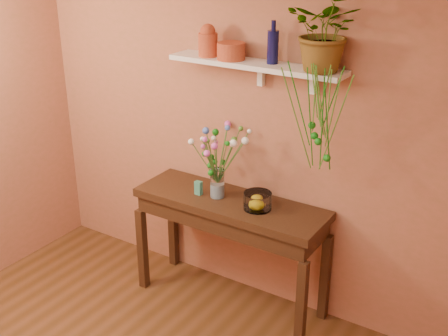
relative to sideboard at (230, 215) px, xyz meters
The scene contains 13 objects.
room 1.83m from the sideboard, 87.85° to the right, with size 4.04×4.04×2.70m.
sideboard is the anchor object (origin of this frame).
wall_shelf 1.15m from the sideboard, 47.13° to the left, with size 1.30×0.24×0.19m.
terracotta_jug 1.30m from the sideboard, 157.01° to the left, with size 0.16×0.16×0.23m.
terracotta_pot 1.23m from the sideboard, 121.41° to the left, with size 0.20×0.20×0.12m, color #A74A28.
blue_bottle 1.31m from the sideboard, 33.13° to the left, with size 0.09×0.09×0.29m.
spider_plant 1.56m from the sideboard, 10.83° to the left, with size 0.47×0.40×0.52m, color #156C13.
plant_fronds 1.09m from the sideboard, ahead, with size 0.49×0.42×0.73m.
glass_vase 0.25m from the sideboard, behind, with size 0.11×0.11×0.22m.
bouquet 0.55m from the sideboard, behind, with size 0.45×0.47×0.47m.
glass_bowl 0.31m from the sideboard, ahead, with size 0.21×0.21×0.12m.
lemon 0.31m from the sideboard, ahead, with size 0.09×0.09×0.09m, color yellow.
carton 0.32m from the sideboard, 169.44° to the right, with size 0.05×0.04×0.11m, color teal.
Camera 1 is at (1.95, -1.53, 2.80)m, focal length 45.77 mm.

